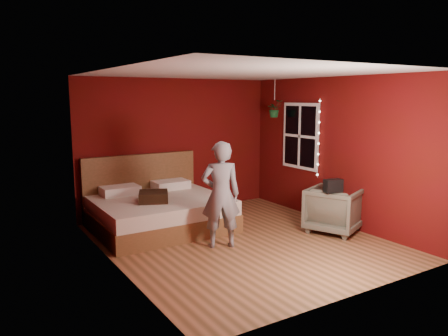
{
  "coord_description": "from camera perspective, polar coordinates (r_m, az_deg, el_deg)",
  "views": [
    {
      "loc": [
        -3.71,
        -5.46,
        2.25
      ],
      "look_at": [
        -0.08,
        0.4,
        1.12
      ],
      "focal_mm": 35.0,
      "sensor_mm": 36.0,
      "label": 1
    }
  ],
  "objects": [
    {
      "name": "person",
      "position": [
        6.52,
        -0.43,
        -3.5
      ],
      "size": [
        0.69,
        0.58,
        1.61
      ],
      "primitive_type": "imported",
      "rotation": [
        0.0,
        0.0,
        2.75
      ],
      "color": "slate",
      "rests_on": "ground"
    },
    {
      "name": "floor",
      "position": [
        6.97,
        2.31,
        -9.54
      ],
      "size": [
        4.5,
        4.5,
        0.0
      ],
      "primitive_type": "plane",
      "color": "#935C3B",
      "rests_on": "ground"
    },
    {
      "name": "room_walls",
      "position": [
        6.62,
        2.4,
        4.34
      ],
      "size": [
        4.04,
        4.54,
        2.62
      ],
      "color": "#55090C",
      "rests_on": "ground"
    },
    {
      "name": "fairy_lights",
      "position": [
        8.16,
        12.26,
        3.81
      ],
      "size": [
        0.04,
        0.04,
        1.45
      ],
      "color": "silver",
      "rests_on": "room_walls"
    },
    {
      "name": "window",
      "position": [
        8.56,
        9.93,
        4.13
      ],
      "size": [
        0.05,
        0.97,
        1.27
      ],
      "color": "white",
      "rests_on": "room_walls"
    },
    {
      "name": "handbag",
      "position": [
        7.1,
        14.07,
        -2.25
      ],
      "size": [
        0.31,
        0.21,
        0.2
      ],
      "primitive_type": "cube",
      "rotation": [
        0.0,
        0.0,
        -0.24
      ],
      "color": "black",
      "rests_on": "armchair"
    },
    {
      "name": "throw_pillow",
      "position": [
        7.28,
        -9.19,
        -3.71
      ],
      "size": [
        0.61,
        0.61,
        0.17
      ],
      "primitive_type": "cube",
      "rotation": [
        0.0,
        0.0,
        -0.41
      ],
      "color": "black",
      "rests_on": "bed"
    },
    {
      "name": "hanging_plant",
      "position": [
        8.78,
        6.6,
        7.7
      ],
      "size": [
        0.32,
        0.28,
        0.76
      ],
      "color": "silver",
      "rests_on": "room_walls"
    },
    {
      "name": "armchair",
      "position": [
        7.57,
        14.18,
        -5.29
      ],
      "size": [
        1.09,
        1.08,
        0.76
      ],
      "primitive_type": "imported",
      "rotation": [
        0.0,
        0.0,
        1.99
      ],
      "color": "#565144",
      "rests_on": "ground"
    },
    {
      "name": "bed",
      "position": [
        7.67,
        -8.61,
        -5.45
      ],
      "size": [
        2.17,
        1.85,
        1.2
      ],
      "color": "brown",
      "rests_on": "ground"
    }
  ]
}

